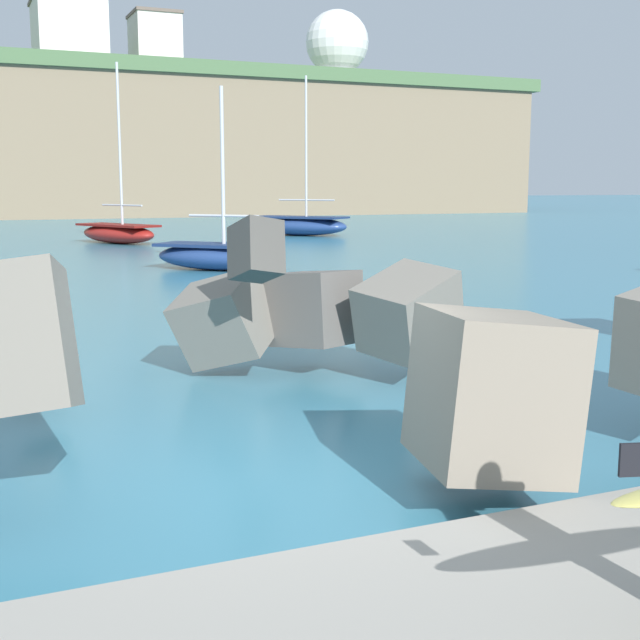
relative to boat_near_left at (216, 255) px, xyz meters
The scene contains 10 objects.
ground_plane 20.06m from the boat_near_left, 104.68° to the right, with size 400.00×400.00×0.00m, color teal.
breakwater_jetty 18.08m from the boat_near_left, 106.83° to the right, with size 29.32×7.20×2.71m.
boat_near_left is the anchor object (origin of this frame).
boat_near_centre 14.15m from the boat_near_left, 92.40° to the left, with size 3.70×5.23×8.24m.
boat_near_right 19.37m from the boat_near_left, 59.98° to the left, with size 5.32×5.68×8.47m.
mooring_buoy_outer 18.90m from the boat_near_left, 90.03° to the left, with size 0.44×0.44×0.44m.
headland_bluff 65.55m from the boat_near_left, 82.82° to the left, with size 78.59×38.95×13.27m.
radar_dome 77.71m from the boat_near_left, 62.55° to the left, with size 7.37×7.37×9.69m.
station_building_west 58.30m from the boat_near_left, 86.91° to the left, with size 6.24×8.21×6.20m.
station_building_central 61.54m from the boat_near_left, 78.94° to the left, with size 4.49×5.38×5.93m.
Camera 1 is at (-2.60, -6.82, 2.67)m, focal length 47.42 mm.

